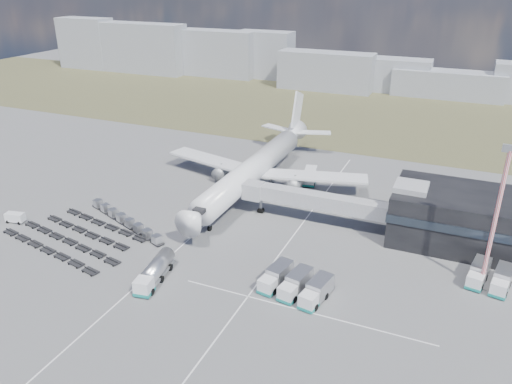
% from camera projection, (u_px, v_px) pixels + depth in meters
% --- Properties ---
extents(ground, '(420.00, 420.00, 0.00)m').
position_uv_depth(ground, '(187.00, 252.00, 91.77)').
color(ground, '#565659').
rests_on(ground, ground).
extents(grass_strip, '(420.00, 90.00, 0.01)m').
position_uv_depth(grass_strip, '(340.00, 111.00, 183.96)').
color(grass_strip, '#4A4A2C').
rests_on(grass_strip, ground).
extents(lane_markings, '(47.12, 110.00, 0.01)m').
position_uv_depth(lane_markings, '(242.00, 255.00, 90.74)').
color(lane_markings, silver).
rests_on(lane_markings, ground).
extents(terminal, '(30.40, 16.40, 11.00)m').
position_uv_depth(terminal, '(475.00, 219.00, 92.40)').
color(terminal, black).
rests_on(terminal, ground).
extents(jet_bridge, '(30.30, 3.80, 7.05)m').
position_uv_depth(jet_bridge, '(305.00, 199.00, 101.06)').
color(jet_bridge, '#939399').
rests_on(jet_bridge, ground).
extents(airliner, '(51.59, 64.53, 17.62)m').
position_uv_depth(airliner, '(256.00, 167.00, 116.75)').
color(airliner, silver).
rests_on(airliner, ground).
extents(skyline, '(312.14, 26.38, 25.09)m').
position_uv_depth(skyline, '(323.00, 64.00, 217.68)').
color(skyline, gray).
rests_on(skyline, ground).
extents(fuel_tanker, '(4.39, 11.12, 3.50)m').
position_uv_depth(fuel_tanker, '(155.00, 272.00, 82.63)').
color(fuel_tanker, silver).
rests_on(fuel_tanker, ground).
extents(pushback_tug, '(3.27, 2.64, 1.33)m').
position_uv_depth(pushback_tug, '(190.00, 226.00, 99.65)').
color(pushback_tug, silver).
rests_on(pushback_tug, ground).
extents(utility_van, '(4.08, 2.45, 2.08)m').
position_uv_depth(utility_van, '(15.00, 218.00, 102.15)').
color(utility_van, silver).
rests_on(utility_van, ground).
extents(catering_truck, '(4.14, 7.32, 3.17)m').
position_uv_depth(catering_truck, '(310.00, 177.00, 120.99)').
color(catering_truck, silver).
rests_on(catering_truck, ground).
extents(service_trucks_near, '(11.20, 9.22, 3.05)m').
position_uv_depth(service_trucks_near, '(296.00, 284.00, 79.56)').
color(service_trucks_near, silver).
rests_on(service_trucks_near, ground).
extents(service_trucks_far, '(7.39, 8.36, 2.96)m').
position_uv_depth(service_trucks_far, '(490.00, 276.00, 81.57)').
color(service_trucks_far, silver).
rests_on(service_trucks_far, ground).
extents(uld_row, '(23.67, 10.73, 1.68)m').
position_uv_depth(uld_row, '(125.00, 220.00, 101.16)').
color(uld_row, black).
rests_on(uld_row, ground).
extents(baggage_dollies, '(28.90, 19.12, 0.73)m').
position_uv_depth(baggage_dollies, '(75.00, 237.00, 96.26)').
color(baggage_dollies, black).
rests_on(baggage_dollies, ground).
extents(floodlight_mast, '(2.29, 1.89, 24.45)m').
position_uv_depth(floodlight_mast, '(495.00, 220.00, 76.66)').
color(floodlight_mast, red).
rests_on(floodlight_mast, ground).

